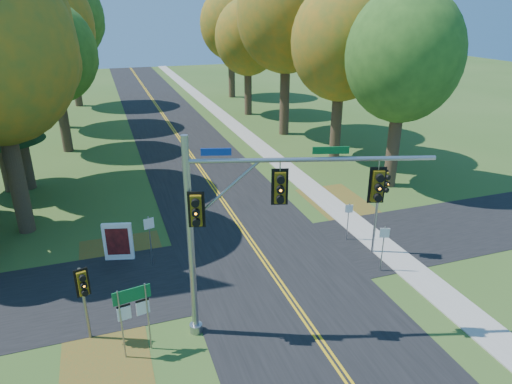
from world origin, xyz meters
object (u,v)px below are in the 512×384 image
object	(u,v)px
traffic_mast	(250,213)
info_kiosk	(118,242)
route_sign_cluster	(133,307)
east_signal_pole	(382,192)

from	to	relation	value
traffic_mast	info_kiosk	xyz separation A→B (m)	(-4.37, 7.07, -3.97)
traffic_mast	route_sign_cluster	world-z (taller)	traffic_mast
traffic_mast	route_sign_cluster	distance (m)	5.13
info_kiosk	route_sign_cluster	bearing A→B (deg)	-73.34
route_sign_cluster	info_kiosk	bearing A→B (deg)	82.28
route_sign_cluster	info_kiosk	xyz separation A→B (m)	(-0.21, 6.89, -0.99)
east_signal_pole	route_sign_cluster	world-z (taller)	east_signal_pole
east_signal_pole	info_kiosk	distance (m)	12.77
traffic_mast	east_signal_pole	xyz separation A→B (m)	(7.66, 3.49, -1.59)
traffic_mast	east_signal_pole	distance (m)	8.56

